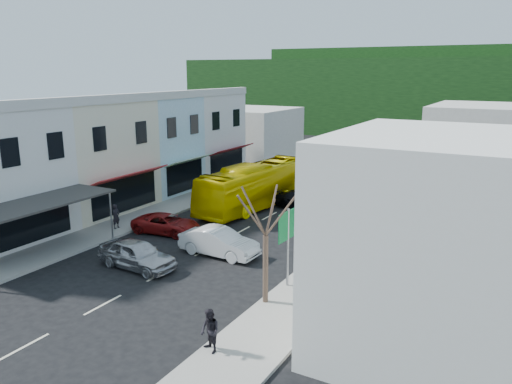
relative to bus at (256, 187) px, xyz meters
name	(u,v)px	position (x,y,z in m)	size (l,w,h in m)	color
ground	(206,250)	(2.12, -9.77, -1.55)	(120.00, 120.00, 0.00)	black
sidewalk_left	(200,197)	(-5.38, 0.23, -1.48)	(3.00, 52.00, 0.15)	gray
sidewalk_right	(381,223)	(9.62, 0.23, -1.48)	(3.00, 52.00, 0.15)	gray
shopfront_row	(108,153)	(-10.37, -4.77, 2.45)	(8.25, 30.00, 8.00)	silver
right_building	(445,243)	(15.62, -13.77, 2.45)	(8.00, 9.00, 8.00)	silver
distant_block_left	(254,135)	(-9.88, 17.23, 1.45)	(8.00, 10.00, 6.00)	#B7B2A8
distant_block_right	(475,141)	(13.12, 20.23, 1.95)	(8.00, 12.00, 7.00)	#B7B2A8
hillside	(420,92)	(0.66, 55.32, 5.18)	(80.00, 26.00, 14.00)	black
bus	(256,187)	(0.00, 0.00, 0.00)	(2.50, 11.60, 3.10)	#DCC001
car_silver	(137,255)	(0.51, -13.75, -0.85)	(1.80, 4.40, 1.40)	#ADADB2
car_white	(219,243)	(3.26, -10.07, -0.85)	(1.80, 4.40, 1.40)	silver
car_red	(166,223)	(-1.88, -8.40, -0.85)	(1.90, 4.60, 1.40)	maroon
car_black_near	(305,200)	(3.56, 1.25, -0.85)	(1.84, 4.50, 1.40)	black
car_black_far	(288,176)	(-1.37, 8.62, -0.85)	(1.80, 4.40, 1.40)	black
car_navy_far	(388,168)	(5.68, 17.12, -0.85)	(1.84, 4.50, 1.40)	black
pedestrian_left	(116,216)	(-5.06, -9.56, -0.55)	(0.60, 0.40, 1.70)	black
pedestrian_right	(210,330)	(8.58, -18.79, -0.55)	(0.70, 0.44, 1.70)	black
direction_sign	(288,249)	(8.52, -12.17, 0.43)	(0.28, 1.79, 3.96)	#095B29
street_tree	(266,236)	(8.42, -14.21, 1.68)	(2.34, 2.34, 6.46)	#392C24
traffic_signal	(417,150)	(7.99, 18.76, 0.86)	(0.53, 0.99, 4.82)	black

